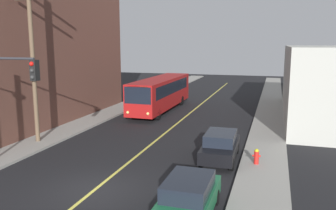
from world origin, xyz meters
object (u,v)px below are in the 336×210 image
object	(u,v)px
parked_car_green	(188,198)
utility_pole_near	(32,52)
fire_hydrant	(256,156)
traffic_signal_left_corner	(3,89)
city_bus	(161,92)
parked_car_black	(220,146)

from	to	relation	value
parked_car_green	utility_pole_near	distance (m)	14.86
fire_hydrant	traffic_signal_left_corner	bearing A→B (deg)	-159.73
city_bus	traffic_signal_left_corner	bearing A→B (deg)	-97.36
city_bus	traffic_signal_left_corner	distance (m)	18.48
fire_hydrant	city_bus	bearing A→B (deg)	126.02
parked_car_black	fire_hydrant	size ratio (longest dim) A/B	5.27
parked_car_green	utility_pole_near	bearing A→B (deg)	149.70
traffic_signal_left_corner	city_bus	bearing A→B (deg)	82.64
city_bus	traffic_signal_left_corner	world-z (taller)	traffic_signal_left_corner
utility_pole_near	fire_hydrant	size ratio (longest dim) A/B	12.69
traffic_signal_left_corner	utility_pole_near	bearing A→B (deg)	111.39
parked_car_green	parked_car_black	distance (m)	7.18
parked_car_black	traffic_signal_left_corner	distance (m)	11.92
city_bus	utility_pole_near	bearing A→B (deg)	-107.81
parked_car_green	parked_car_black	size ratio (longest dim) A/B	0.99
city_bus	parked_car_black	bearing A→B (deg)	-59.01
utility_pole_near	fire_hydrant	world-z (taller)	utility_pole_near
city_bus	parked_car_black	world-z (taller)	city_bus
traffic_signal_left_corner	fire_hydrant	distance (m)	13.59
city_bus	traffic_signal_left_corner	xyz separation A→B (m)	(-2.35, -18.16, 2.49)
parked_car_black	utility_pole_near	size ratio (longest dim) A/B	0.42
city_bus	fire_hydrant	bearing A→B (deg)	-53.98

